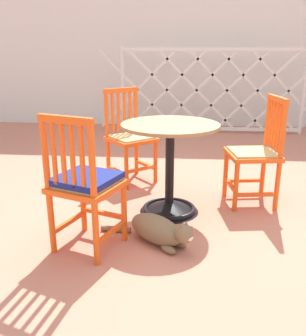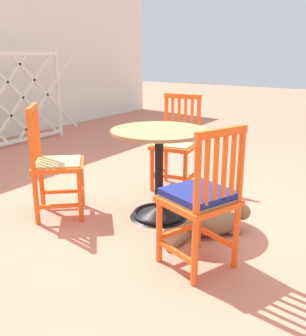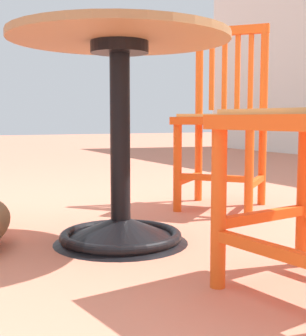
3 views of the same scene
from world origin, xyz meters
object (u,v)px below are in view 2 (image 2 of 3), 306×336
tabby_cat (217,222)px  orange_chair_tucked_in (201,200)px  orange_chair_at_corner (55,165)px  cafe_table (159,184)px  orange_chair_by_planter (176,145)px

tabby_cat → orange_chair_tucked_in: bearing=-169.4°
orange_chair_tucked_in → tabby_cat: 0.60m
orange_chair_at_corner → cafe_table: bearing=-59.8°
orange_chair_tucked_in → orange_chair_at_corner: bearing=86.2°
orange_chair_by_planter → orange_chair_at_corner: 1.23m
orange_chair_at_corner → orange_chair_tucked_in: size_ratio=1.00×
orange_chair_by_planter → tabby_cat: bearing=-133.8°
orange_chair_by_planter → cafe_table: bearing=-160.8°
orange_chair_at_corner → tabby_cat: size_ratio=1.36×
orange_chair_by_planter → orange_chair_tucked_in: bearing=-144.5°
cafe_table → orange_chair_tucked_in: 0.83m
cafe_table → orange_chair_at_corner: bearing=120.2°
orange_chair_by_planter → tabby_cat: size_ratio=1.36×
orange_chair_at_corner → orange_chair_tucked_in: bearing=-93.8°
orange_chair_tucked_in → tabby_cat: bearing=10.6°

